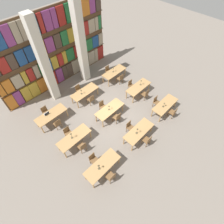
{
  "coord_description": "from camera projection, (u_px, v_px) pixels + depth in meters",
  "views": [
    {
      "loc": [
        -5.12,
        -5.25,
        9.69
      ],
      "look_at": [
        0.0,
        -0.25,
        0.69
      ],
      "focal_mm": 28.0,
      "sensor_mm": 36.0,
      "label": 1
    }
  ],
  "objects": [
    {
      "name": "ground_plane",
      "position": [
        109.0,
        116.0,
        12.15
      ],
      "size": [
        40.0,
        40.0,
        0.0
      ],
      "primitive_type": "plane",
      "color": "gray"
    },
    {
      "name": "bookshelf_bank",
      "position": [
        55.0,
        51.0,
        12.43
      ],
      "size": [
        9.25,
        0.35,
        5.5
      ],
      "color": "brown",
      "rests_on": "ground_plane"
    },
    {
      "name": "pillar_left",
      "position": [
        44.0,
        63.0,
        10.99
      ],
      "size": [
        0.55,
        0.55,
        6.0
      ],
      "color": "silver",
      "rests_on": "ground_plane"
    },
    {
      "name": "pillar_center",
      "position": [
        81.0,
        45.0,
        12.32
      ],
      "size": [
        0.55,
        0.55,
        6.0
      ],
      "color": "silver",
      "rests_on": "ground_plane"
    },
    {
      "name": "reading_table_0",
      "position": [
        102.0,
        166.0,
        9.24
      ],
      "size": [
        2.07,
        0.81,
        0.77
      ],
      "color": "tan",
      "rests_on": "ground_plane"
    },
    {
      "name": "chair_0",
      "position": [
        111.0,
        177.0,
        9.08
      ],
      "size": [
        0.42,
        0.4,
        0.89
      ],
      "color": "brown",
      "rests_on": "ground_plane"
    },
    {
      "name": "chair_1",
      "position": [
        93.0,
        159.0,
        9.68
      ],
      "size": [
        0.42,
        0.4,
        0.89
      ],
      "rotation": [
        0.0,
        0.0,
        3.14
      ],
      "color": "brown",
      "rests_on": "ground_plane"
    },
    {
      "name": "desk_lamp_0",
      "position": [
        99.0,
        166.0,
        8.84
      ],
      "size": [
        0.14,
        0.14,
        0.43
      ],
      "color": "brown",
      "rests_on": "reading_table_0"
    },
    {
      "name": "reading_table_1",
      "position": [
        139.0,
        132.0,
        10.57
      ],
      "size": [
        2.07,
        0.81,
        0.77
      ],
      "color": "tan",
      "rests_on": "ground_plane"
    },
    {
      "name": "chair_2",
      "position": [
        147.0,
        140.0,
        10.42
      ],
      "size": [
        0.42,
        0.4,
        0.89
      ],
      "color": "brown",
      "rests_on": "ground_plane"
    },
    {
      "name": "chair_3",
      "position": [
        130.0,
        127.0,
        11.02
      ],
      "size": [
        0.42,
        0.4,
        0.89
      ],
      "rotation": [
        0.0,
        0.0,
        3.14
      ],
      "color": "brown",
      "rests_on": "ground_plane"
    },
    {
      "name": "desk_lamp_1",
      "position": [
        137.0,
        130.0,
        10.14
      ],
      "size": [
        0.14,
        0.14,
        0.49
      ],
      "color": "brown",
      "rests_on": "reading_table_1"
    },
    {
      "name": "reading_table_2",
      "position": [
        165.0,
        105.0,
        11.89
      ],
      "size": [
        2.07,
        0.81,
        0.77
      ],
      "color": "tan",
      "rests_on": "ground_plane"
    },
    {
      "name": "chair_4",
      "position": [
        173.0,
        112.0,
        11.75
      ],
      "size": [
        0.42,
        0.4,
        0.89
      ],
      "color": "brown",
      "rests_on": "ground_plane"
    },
    {
      "name": "chair_5",
      "position": [
        156.0,
        102.0,
        12.35
      ],
      "size": [
        0.42,
        0.4,
        0.89
      ],
      "rotation": [
        0.0,
        0.0,
        3.14
      ],
      "color": "brown",
      "rests_on": "ground_plane"
    },
    {
      "name": "desk_lamp_2",
      "position": [
        164.0,
        104.0,
        11.49
      ],
      "size": [
        0.14,
        0.14,
        0.39
      ],
      "color": "brown",
      "rests_on": "reading_table_2"
    },
    {
      "name": "reading_table_3",
      "position": [
        74.0,
        138.0,
        10.29
      ],
      "size": [
        2.07,
        0.81,
        0.77
      ],
      "color": "tan",
      "rests_on": "ground_plane"
    },
    {
      "name": "chair_6",
      "position": [
        82.0,
        147.0,
        10.15
      ],
      "size": [
        0.42,
        0.4,
        0.89
      ],
      "color": "brown",
      "rests_on": "ground_plane"
    },
    {
      "name": "chair_7",
      "position": [
        68.0,
        133.0,
        10.75
      ],
      "size": [
        0.42,
        0.4,
        0.89
      ],
      "rotation": [
        0.0,
        0.0,
        3.14
      ],
      "color": "brown",
      "rests_on": "ground_plane"
    },
    {
      "name": "desk_lamp_3",
      "position": [
        71.0,
        135.0,
        9.95
      ],
      "size": [
        0.14,
        0.14,
        0.48
      ],
      "color": "brown",
      "rests_on": "reading_table_3"
    },
    {
      "name": "reading_table_4",
      "position": [
        110.0,
        110.0,
        11.63
      ],
      "size": [
        2.07,
        0.81,
        0.77
      ],
      "color": "tan",
      "rests_on": "ground_plane"
    },
    {
      "name": "chair_8",
      "position": [
        117.0,
        117.0,
        11.49
      ],
      "size": [
        0.42,
        0.4,
        0.89
      ],
      "color": "brown",
      "rests_on": "ground_plane"
    },
    {
      "name": "chair_9",
      "position": [
        103.0,
        106.0,
        12.08
      ],
      "size": [
        0.42,
        0.4,
        0.89
      ],
      "rotation": [
        0.0,
        0.0,
        3.14
      ],
      "color": "brown",
      "rests_on": "ground_plane"
    },
    {
      "name": "desk_lamp_4",
      "position": [
        109.0,
        107.0,
        11.32
      ],
      "size": [
        0.14,
        0.14,
        0.41
      ],
      "color": "brown",
      "rests_on": "reading_table_4"
    },
    {
      "name": "reading_table_5",
      "position": [
        138.0,
        87.0,
        12.96
      ],
      "size": [
        2.07,
        0.81,
        0.77
      ],
      "color": "tan",
      "rests_on": "ground_plane"
    },
    {
      "name": "chair_10",
      "position": [
        145.0,
        94.0,
        12.81
      ],
      "size": [
        0.42,
        0.4,
        0.89
      ],
      "color": "brown",
      "rests_on": "ground_plane"
    },
    {
      "name": "chair_11",
      "position": [
        131.0,
        85.0,
        13.4
      ],
      "size": [
        0.42,
        0.4,
        0.89
      ],
      "rotation": [
        0.0,
        0.0,
        3.14
      ],
      "color": "brown",
      "rests_on": "ground_plane"
    },
    {
      "name": "desk_lamp_5",
      "position": [
        141.0,
        82.0,
        12.78
      ],
      "size": [
        0.14,
        0.14,
        0.46
      ],
      "color": "brown",
      "rests_on": "reading_table_5"
    },
    {
      "name": "reading_table_6",
      "position": [
        51.0,
        115.0,
        11.34
      ],
      "size": [
        2.07,
        0.81,
        0.77
      ],
      "color": "tan",
      "rests_on": "ground_plane"
    },
    {
      "name": "chair_12",
      "position": [
        57.0,
        123.0,
        11.18
      ],
      "size": [
        0.42,
        0.4,
        0.89
      ],
      "color": "brown",
      "rests_on": "ground_plane"
    },
    {
      "name": "chair_13",
      "position": [
        46.0,
        112.0,
        11.77
      ],
      "size": [
        0.42,
        0.4,
        0.89
      ],
      "rotation": [
        0.0,
        0.0,
        3.14
      ],
      "color": "brown",
      "rests_on": "ground_plane"
    },
    {
      "name": "laptop",
      "position": [
        47.0,
        114.0,
        11.26
      ],
      "size": [
        0.32,
        0.22,
        0.21
      ],
      "rotation": [
        0.0,
        0.0,
        3.14
      ],
      "color": "silver",
      "rests_on": "reading_table_6"
    },
    {
      "name": "reading_table_7",
      "position": [
        85.0,
        92.0,
        12.65
      ],
      "size": [
        2.07,
        0.81,
        0.77
      ],
      "color": "tan",
      "rests_on": "ground_plane"
    },
    {
      "name": "chair_14",
      "position": [
        91.0,
        99.0,
        12.49
      ],
      "size": [
        0.42,
        0.4,
        0.89
      ],
      "color": "brown",
      "rests_on": "ground_plane"
    },
    {
      "name": "chair_15",
      "position": [
        79.0,
        90.0,
        13.09
      ],
      "size": [
        0.42,
        0.4,
        0.89
      ],
      "rotation": [
        0.0,
        0.0,
        3.14
      ],
      "color": "brown",
      "rests_on": "ground_plane"
    },
    {
      "name": "desk_lamp_6",
      "position": [
        81.0,
        91.0,
        12.22
      ],
      "size": [
        0.14,
        0.14,
        0.41
      ],
      "color": "brown",
      "rests_on": "reading_table_7"
    },
    {
      "name": "reading_table_8",
      "position": [
        114.0,
        72.0,
        14.05
      ],
      "size": [
        2.07,
        0.81,
        0.77
      ],
      "color": "tan",
      "rests_on": "ground_plane"
    },
    {
      "name": "chair_16",
      "position": [
        120.0,
        78.0,
        13.9
      ],
      "size": [
        0.42,
        0.4,
        0.89
      ],
      "color": "brown",
      "rests_on": "ground_plane"
    },
    {
      "name": "chair_17",
      "position": [
        108.0,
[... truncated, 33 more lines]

